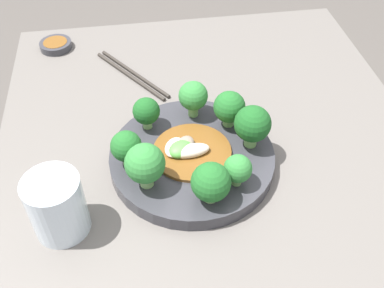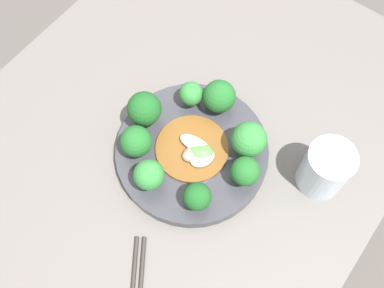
# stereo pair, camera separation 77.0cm
# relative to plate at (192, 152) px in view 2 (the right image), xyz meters

# --- Properties ---
(ground_plane) EXTENTS (8.00, 8.00, 0.00)m
(ground_plane) POSITION_rel_plate_xyz_m (-0.01, -0.04, -0.74)
(ground_plane) COLOR #4C4742
(table) EXTENTS (0.94, 0.72, 0.72)m
(table) POSITION_rel_plate_xyz_m (-0.01, -0.04, -0.37)
(table) COLOR #5B5651
(table) RESTS_ON ground_plane
(plate) EXTENTS (0.26, 0.26, 0.02)m
(plate) POSITION_rel_plate_xyz_m (0.00, 0.00, 0.00)
(plate) COLOR #333338
(plate) RESTS_ON table
(broccoli_west) EXTENTS (0.06, 0.06, 0.07)m
(broccoli_west) POSITION_rel_plate_xyz_m (-0.09, -0.01, 0.05)
(broccoli_west) COLOR #89B76B
(broccoli_west) RESTS_ON plate
(broccoli_northeast) EXTENTS (0.05, 0.05, 0.06)m
(broccoli_northeast) POSITION_rel_plate_xyz_m (0.07, 0.06, 0.05)
(broccoli_northeast) COLOR #89B76B
(broccoli_northeast) RESTS_ON plate
(broccoli_south) EXTENTS (0.06, 0.06, 0.07)m
(broccoli_south) POSITION_rel_plate_xyz_m (0.01, -0.10, 0.06)
(broccoli_south) COLOR #7AAD5B
(broccoli_south) RESTS_ON plate
(broccoli_northwest) EXTENTS (0.06, 0.06, 0.07)m
(broccoli_northwest) POSITION_rel_plate_xyz_m (-0.05, 0.08, 0.06)
(broccoli_northwest) COLOR #89B76B
(broccoli_northwest) RESTS_ON plate
(broccoli_southeast) EXTENTS (0.05, 0.05, 0.06)m
(broccoli_southeast) POSITION_rel_plate_xyz_m (0.06, -0.07, 0.05)
(broccoli_southeast) COLOR #7AAD5B
(broccoli_southeast) RESTS_ON plate
(broccoli_north) EXTENTS (0.05, 0.05, 0.06)m
(broccoli_north) POSITION_rel_plate_xyz_m (-0.01, 0.10, 0.05)
(broccoli_north) COLOR #70A356
(broccoli_north) RESTS_ON plate
(broccoli_east) EXTENTS (0.05, 0.05, 0.07)m
(broccoli_east) POSITION_rel_plate_xyz_m (0.09, -0.02, 0.05)
(broccoli_east) COLOR #7AAD5B
(broccoli_east) RESTS_ON plate
(broccoli_southwest) EXTENTS (0.04, 0.04, 0.05)m
(broccoli_southwest) POSITION_rel_plate_xyz_m (-0.07, -0.06, 0.04)
(broccoli_southwest) COLOR #70A356
(broccoli_southwest) RESTS_ON plate
(stirfry_center) EXTENTS (0.13, 0.13, 0.02)m
(stirfry_center) POSITION_rel_plate_xyz_m (0.00, 0.01, 0.02)
(stirfry_center) COLOR brown
(stirfry_center) RESTS_ON plate
(drinking_glass) EXTENTS (0.08, 0.08, 0.10)m
(drinking_glass) POSITION_rel_plate_xyz_m (-0.09, 0.20, 0.04)
(drinking_glass) COLOR silver
(drinking_glass) RESTS_ON table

